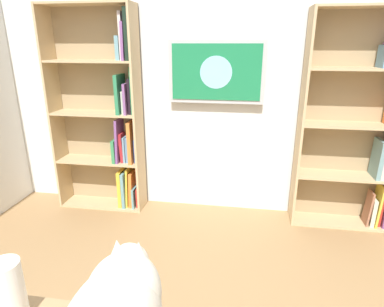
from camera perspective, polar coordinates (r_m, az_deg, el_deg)
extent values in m
cube|color=silver|center=(3.28, 4.80, 12.57)|extent=(4.52, 0.06, 2.70)
cube|color=tan|center=(3.19, 18.38, 5.02)|extent=(0.02, 0.28, 1.99)
cube|color=tan|center=(3.42, 25.57, 5.00)|extent=(0.93, 0.01, 1.99)
cube|color=tan|center=(3.63, 23.94, -10.74)|extent=(0.88, 0.27, 0.02)
cube|color=tan|center=(3.43, 25.01, -3.52)|extent=(0.88, 0.27, 0.02)
cube|color=tan|center=(3.29, 26.18, 4.45)|extent=(0.88, 0.27, 0.02)
cube|color=tan|center=(3.22, 27.45, 12.94)|extent=(0.88, 0.27, 0.02)
cube|color=tan|center=(3.23, 28.84, 21.60)|extent=(0.88, 0.27, 0.02)
cube|color=#7D4A85|center=(3.69, 30.17, -8.28)|extent=(0.02, 0.21, 0.32)
cube|color=red|center=(3.68, 29.67, -8.58)|extent=(0.03, 0.14, 0.29)
cube|color=gold|center=(3.62, 29.52, -7.82)|extent=(0.03, 0.17, 0.42)
cube|color=beige|center=(3.66, 28.68, -8.67)|extent=(0.04, 0.19, 0.27)
cube|color=#9C664C|center=(3.62, 28.31, -8.29)|extent=(0.04, 0.15, 0.34)
cube|color=beige|center=(3.49, 29.94, -2.25)|extent=(0.03, 0.18, 0.17)
cube|color=#6D979D|center=(3.45, 29.55, -0.78)|extent=(0.05, 0.22, 0.36)
cube|color=#6290B3|center=(3.27, 30.16, 14.40)|extent=(0.02, 0.17, 0.18)
cube|color=tan|center=(3.31, -9.39, 6.70)|extent=(0.02, 0.28, 2.05)
cube|color=tan|center=(3.68, -22.65, 6.72)|extent=(0.02, 0.28, 2.05)
cube|color=tan|center=(3.59, -15.48, 7.21)|extent=(0.91, 0.01, 2.05)
cube|color=tan|center=(3.80, -14.98, -8.35)|extent=(0.86, 0.27, 0.02)
cube|color=tan|center=(3.60, -15.65, -1.14)|extent=(0.86, 0.27, 0.02)
cube|color=tan|center=(3.47, -16.38, 6.75)|extent=(0.86, 0.27, 0.02)
cube|color=tan|center=(3.41, -17.17, 15.11)|extent=(0.86, 0.27, 0.02)
cube|color=tan|center=(3.42, -18.05, 23.57)|extent=(0.86, 0.27, 0.02)
cube|color=red|center=(3.62, -9.16, -7.36)|extent=(0.03, 0.15, 0.21)
cube|color=#62979D|center=(3.62, -9.78, -7.28)|extent=(0.02, 0.22, 0.22)
cube|color=orange|center=(3.59, -10.35, -6.05)|extent=(0.05, 0.16, 0.39)
cube|color=yellow|center=(3.60, -10.88, -5.58)|extent=(0.04, 0.19, 0.43)
cube|color=#6598A1|center=(3.60, -11.47, -6.01)|extent=(0.03, 0.21, 0.39)
cube|color=yellow|center=(3.63, -12.07, -5.80)|extent=(0.04, 0.20, 0.40)
cube|color=#2B468B|center=(3.41, -9.60, 0.53)|extent=(0.03, 0.12, 0.24)
cube|color=orange|center=(3.38, -10.42, 1.98)|extent=(0.04, 0.20, 0.43)
cube|color=#638CB2|center=(3.44, -10.89, 0.78)|extent=(0.04, 0.14, 0.26)
cube|color=#7096AF|center=(3.44, -11.43, 0.80)|extent=(0.02, 0.15, 0.27)
cube|color=#AD262D|center=(3.45, -11.95, 1.07)|extent=(0.05, 0.13, 0.30)
cube|color=#794A8E|center=(3.44, -12.52, 2.27)|extent=(0.04, 0.21, 0.45)
cube|color=#378652|center=(3.48, -12.98, 0.64)|extent=(0.03, 0.23, 0.24)
cube|color=#328653|center=(3.26, -10.23, 10.71)|extent=(0.02, 0.12, 0.45)
cube|color=black|center=(3.29, -10.58, 9.75)|extent=(0.03, 0.14, 0.34)
cube|color=#80508C|center=(3.31, -11.10, 9.41)|extent=(0.03, 0.23, 0.30)
cube|color=silver|center=(3.32, -11.69, 8.73)|extent=(0.02, 0.13, 0.22)
cube|color=#2C7F53|center=(3.33, -12.39, 10.07)|extent=(0.04, 0.23, 0.38)
cube|color=black|center=(3.25, -10.80, 19.67)|extent=(0.04, 0.23, 0.46)
cube|color=#7F4E8D|center=(3.27, -11.45, 18.58)|extent=(0.03, 0.23, 0.34)
cube|color=silver|center=(3.28, -12.04, 19.34)|extent=(0.03, 0.13, 0.43)
cube|color=#6CA1AC|center=(3.30, -12.61, 17.47)|extent=(0.04, 0.12, 0.22)
cube|color=#B7B7BC|center=(3.20, 4.26, 13.96)|extent=(0.91, 0.06, 0.59)
cube|color=#1E7F4C|center=(3.17, 4.21, 13.91)|extent=(0.84, 0.01, 0.52)
cylinder|color=#8CCCEA|center=(3.16, 4.20, 13.90)|extent=(0.30, 0.00, 0.30)
ellipsoid|color=silver|center=(1.13, -11.73, -22.89)|extent=(0.23, 0.26, 0.27)
sphere|color=silver|center=(1.12, -10.88, -18.27)|extent=(0.13, 0.13, 0.13)
cone|color=silver|center=(1.09, -9.20, -16.51)|extent=(0.06, 0.06, 0.07)
cone|color=silver|center=(1.11, -12.84, -15.97)|extent=(0.06, 0.06, 0.07)
cone|color=beige|center=(1.08, -9.29, -16.90)|extent=(0.03, 0.03, 0.05)
cone|color=beige|center=(1.11, -12.94, -16.36)|extent=(0.03, 0.03, 0.05)
cylinder|color=white|center=(1.43, -29.29, -20.16)|extent=(0.11, 0.11, 0.24)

